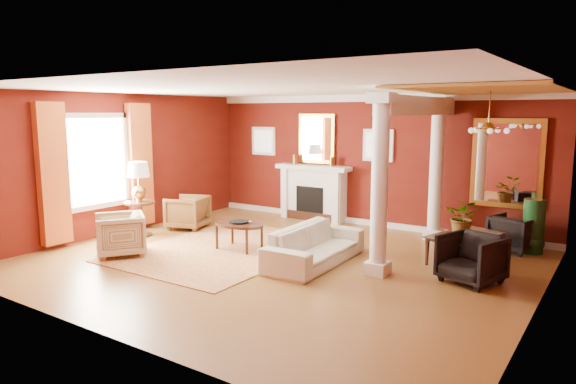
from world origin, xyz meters
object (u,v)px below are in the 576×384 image
Objects in this scene: sofa at (315,239)px; armchair_stripe at (120,233)px; dining_table at (467,241)px; armchair_leopard at (187,211)px; coffee_table at (239,225)px; side_table at (139,186)px.

sofa is 3.46m from armchair_stripe.
armchair_leopard is at bearing 113.70° from dining_table.
armchair_leopard is 0.79× the size of coffee_table.
side_table is (-3.99, -0.32, 0.61)m from sofa.
coffee_table is 0.73× the size of dining_table.
armchair_stripe is 5.98m from dining_table.
armchair_stripe is 2.10m from coffee_table.
armchair_stripe is 0.60× the size of dining_table.
side_table is at bearing -34.84° from armchair_leopard.
dining_table is (2.09, 1.45, -0.04)m from sofa.
armchair_leopard is at bearing 139.09° from armchair_stripe.
dining_table is (5.75, 0.74, -0.01)m from armchair_leopard.
armchair_stripe is (0.55, -2.20, 0.02)m from armchair_leopard.
armchair_leopard is at bearing 160.24° from coffee_table.
dining_table is (6.08, 1.76, -0.65)m from side_table.
sofa is 2.72× the size of armchair_leopard.
coffee_table is (-1.61, -0.04, 0.04)m from sofa.
sofa is at bearing 140.97° from dining_table.
dining_table is (5.20, 2.95, -0.03)m from armchair_stripe.
sofa is at bearing 1.29° from coffee_table.
armchair_stripe is 0.82× the size of coffee_table.
coffee_table is 2.46m from side_table.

